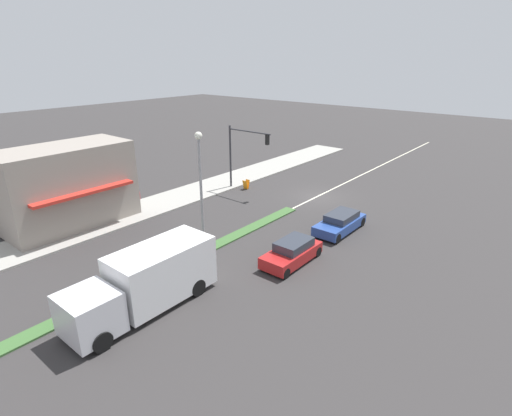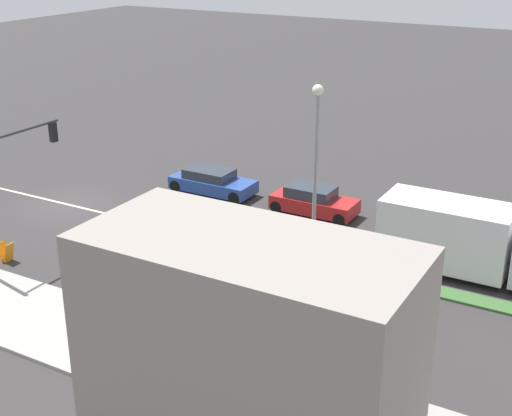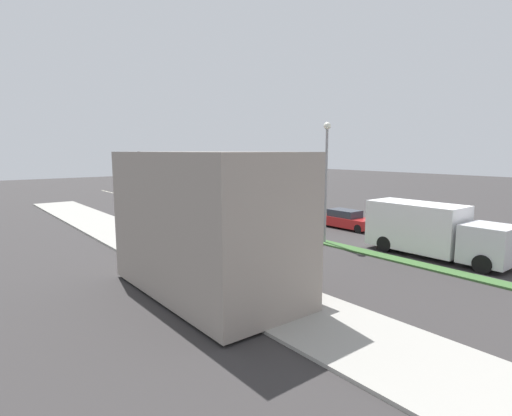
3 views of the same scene
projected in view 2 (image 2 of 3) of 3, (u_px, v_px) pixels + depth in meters
ground_plane at (418, 288)px, 27.50m from camera, size 160.00×160.00×0.00m
lane_marking_center at (70, 205)px, 35.79m from camera, size 0.16×60.00×0.01m
building_corner_store at (248, 339)px, 18.66m from camera, size 4.91×8.72×5.60m
traffic_signal_main at (5, 175)px, 28.09m from camera, size 4.59×0.34×5.60m
street_lamp at (316, 153)px, 27.84m from camera, size 0.44×0.44×7.37m
pedestrian at (150, 330)px, 22.71m from camera, size 0.34×0.34×1.69m
warning_aframe_sign at (6, 252)px, 29.58m from camera, size 0.45×0.53×0.84m
delivery_truck at (468, 240)px, 28.19m from camera, size 2.44×7.50×2.87m
coupe_blue at (212, 182)px, 37.16m from camera, size 1.85×4.47×1.30m
hatchback_red at (314, 201)px, 34.46m from camera, size 1.76×4.13×1.38m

